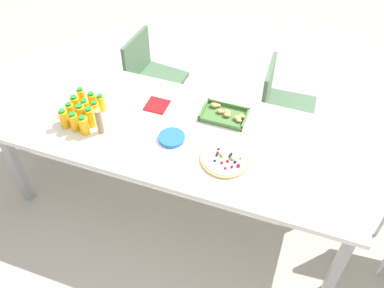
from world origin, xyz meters
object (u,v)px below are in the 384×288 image
(juice_bottle_7, at_px, (86,108))
(juice_bottle_10, at_px, (92,101))
(fruit_pizza, at_px, (226,159))
(snack_tray, at_px, (225,115))
(juice_bottle_8, at_px, (96,110))
(cardboard_tube, at_px, (100,121))
(party_table, at_px, (182,138))
(juice_bottle_9, at_px, (82,97))
(juice_bottle_11, at_px, (101,103))
(juice_bottle_6, at_px, (76,105))
(juice_bottle_2, at_px, (84,125))
(juice_bottle_5, at_px, (90,117))
(plate_stack, at_px, (172,138))
(juice_bottle_1, at_px, (74,122))
(juice_bottle_4, at_px, (81,114))
(juice_bottle_3, at_px, (71,112))
(chair_far_left, at_px, (150,74))
(napkin_stack, at_px, (157,105))
(juice_bottle_0, at_px, (64,119))
(chair_far_right, at_px, (280,103))

(juice_bottle_7, bearing_deg, juice_bottle_10, 83.28)
(fruit_pizza, relative_size, snack_tray, 1.01)
(juice_bottle_8, distance_m, cardboard_tube, 0.14)
(party_table, height_order, juice_bottle_9, juice_bottle_9)
(juice_bottle_11, bearing_deg, fruit_pizza, -9.45)
(juice_bottle_6, distance_m, juice_bottle_7, 0.07)
(juice_bottle_8, height_order, snack_tray, juice_bottle_8)
(party_table, xyz_separation_m, cardboard_tube, (-0.49, -0.18, 0.15))
(juice_bottle_8, height_order, juice_bottle_11, juice_bottle_8)
(juice_bottle_10, xyz_separation_m, fruit_pizza, (0.99, -0.15, -0.05))
(juice_bottle_2, relative_size, juice_bottle_9, 0.98)
(juice_bottle_9, relative_size, fruit_pizza, 0.48)
(juice_bottle_5, bearing_deg, juice_bottle_6, 153.91)
(juice_bottle_8, height_order, cardboard_tube, cardboard_tube)
(juice_bottle_6, relative_size, plate_stack, 0.84)
(juice_bottle_1, height_order, juice_bottle_7, juice_bottle_1)
(juice_bottle_1, distance_m, juice_bottle_8, 0.17)
(juice_bottle_1, relative_size, juice_bottle_11, 1.03)
(juice_bottle_2, bearing_deg, juice_bottle_7, 116.24)
(juice_bottle_4, bearing_deg, juice_bottle_3, -176.81)
(juice_bottle_6, bearing_deg, juice_bottle_8, -0.18)
(chair_far_left, bearing_deg, napkin_stack, 34.48)
(juice_bottle_5, relative_size, snack_tray, 0.50)
(juice_bottle_11, xyz_separation_m, fruit_pizza, (0.92, -0.15, -0.05))
(napkin_stack, bearing_deg, juice_bottle_10, -157.59)
(juice_bottle_10, distance_m, snack_tray, 0.90)
(juice_bottle_0, bearing_deg, juice_bottle_7, 63.34)
(party_table, bearing_deg, snack_tray, 46.96)
(juice_bottle_4, height_order, juice_bottle_11, juice_bottle_4)
(juice_bottle_2, distance_m, juice_bottle_6, 0.21)
(chair_far_left, xyz_separation_m, juice_bottle_3, (-0.14, -0.93, 0.32))
(juice_bottle_3, height_order, juice_bottle_9, juice_bottle_3)
(chair_far_left, height_order, napkin_stack, chair_far_left)
(juice_bottle_1, distance_m, juice_bottle_3, 0.10)
(juice_bottle_4, distance_m, fruit_pizza, 0.99)
(juice_bottle_4, bearing_deg, juice_bottle_2, -51.06)
(chair_far_right, height_order, juice_bottle_5, juice_bottle_5)
(fruit_pizza, bearing_deg, juice_bottle_9, 171.63)
(juice_bottle_0, bearing_deg, juice_bottle_10, 69.77)
(juice_bottle_8, bearing_deg, chair_far_left, 90.35)
(juice_bottle_6, relative_size, juice_bottle_7, 1.10)
(juice_bottle_5, distance_m, napkin_stack, 0.46)
(juice_bottle_4, relative_size, snack_tray, 0.50)
(juice_bottle_8, bearing_deg, cardboard_tube, -51.05)
(juice_bottle_2, distance_m, plate_stack, 0.57)
(juice_bottle_3, distance_m, napkin_stack, 0.58)
(plate_stack, bearing_deg, chair_far_left, 122.25)
(fruit_pizza, bearing_deg, juice_bottle_11, 170.55)
(juice_bottle_5, relative_size, juice_bottle_7, 1.14)
(juice_bottle_0, distance_m, juice_bottle_11, 0.27)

